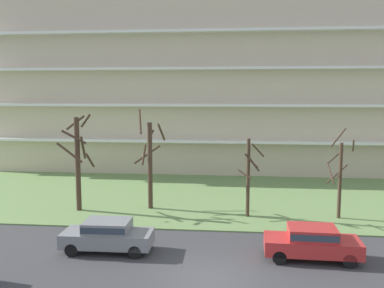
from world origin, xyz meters
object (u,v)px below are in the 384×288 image
object	(u,v)px
sedan_red_center_right	(312,241)
tree_right	(340,176)
tree_center	(249,175)
tree_far_left	(78,159)
sedan_gray_center_left	(108,234)
tree_left	(150,160)

from	to	relation	value
sedan_red_center_right	tree_right	bearing A→B (deg)	-110.76
tree_center	tree_right	xyz separation A→B (m)	(5.55, 0.35, -0.00)
tree_far_left	sedan_gray_center_left	world-z (taller)	tree_far_left
tree_far_left	sedan_red_center_right	xyz separation A→B (m)	(13.81, -6.73, -2.63)
tree_center	sedan_gray_center_left	bearing A→B (deg)	-137.91
tree_center	tree_right	bearing A→B (deg)	3.58
tree_far_left	tree_center	bearing A→B (deg)	-1.78
tree_left	sedan_gray_center_left	world-z (taller)	tree_left
tree_far_left	tree_left	distance (m)	4.65
tree_left	tree_center	bearing A→B (deg)	-11.89
tree_far_left	tree_center	xyz separation A→B (m)	(11.05, -0.34, -0.77)
tree_center	sedan_gray_center_left	world-z (taller)	tree_center
tree_right	sedan_gray_center_left	size ratio (longest dim) A/B	1.28
sedan_gray_center_left	sedan_red_center_right	size ratio (longest dim) A/B	0.99
sedan_gray_center_left	sedan_red_center_right	world-z (taller)	same
sedan_red_center_right	sedan_gray_center_left	bearing A→B (deg)	1.75
tree_left	sedan_gray_center_left	distance (m)	8.16
tree_left	tree_right	xyz separation A→B (m)	(12.07, -1.03, -0.59)
tree_left	tree_far_left	bearing A→B (deg)	-167.19
tree_left	tree_right	size ratio (longest dim) A/B	1.19
tree_left	sedan_gray_center_left	bearing A→B (deg)	-94.09
tree_center	sedan_red_center_right	size ratio (longest dim) A/B	1.12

